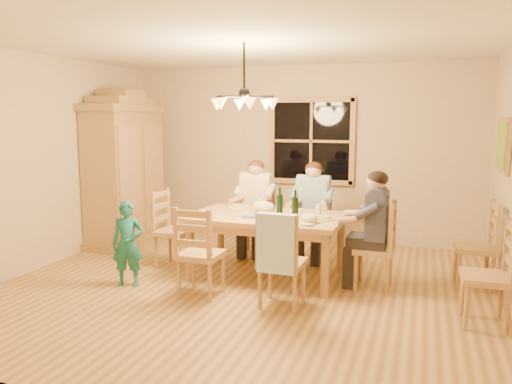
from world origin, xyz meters
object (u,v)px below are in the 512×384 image
(armoire, at_px, (125,174))
(chair_near_right, at_px, (282,277))
(dining_table, at_px, (267,223))
(adult_slate_man, at_px, (375,215))
(chair_far_left, at_px, (256,234))
(chair_near_left, at_px, (201,268))
(chair_far_right, at_px, (312,238))
(wine_bottle_a, at_px, (280,201))
(adult_woman, at_px, (256,196))
(adult_plaid_man, at_px, (313,199))
(child, at_px, (128,244))
(chair_end_right, at_px, (373,262))
(wine_bottle_b, at_px, (295,204))
(chandelier, at_px, (244,102))
(chair_spare_front, at_px, (485,293))
(chair_spare_back, at_px, (474,261))
(chair_end_left, at_px, (174,243))

(armoire, relative_size, chair_near_right, 2.32)
(dining_table, relative_size, adult_slate_man, 2.11)
(chair_far_left, bearing_deg, chair_near_left, 90.00)
(chair_far_right, xyz_separation_m, chair_near_right, (0.06, -1.72, 0.00))
(adult_slate_man, height_order, wine_bottle_a, adult_slate_man)
(dining_table, height_order, adult_woman, adult_woman)
(adult_plaid_man, height_order, child, adult_plaid_man)
(chair_end_right, bearing_deg, wine_bottle_b, 95.37)
(armoire, height_order, adult_woman, armoire)
(chandelier, relative_size, chair_spare_front, 0.78)
(wine_bottle_b, relative_size, child, 0.34)
(adult_woman, relative_size, child, 0.89)
(chair_far_right, relative_size, wine_bottle_b, 3.00)
(chair_spare_back, bearing_deg, chair_near_left, 110.48)
(chair_far_left, relative_size, wine_bottle_b, 3.00)
(wine_bottle_a, bearing_deg, chair_far_right, 74.56)
(chair_near_left, relative_size, wine_bottle_a, 3.00)
(adult_slate_man, bearing_deg, chair_spare_back, -66.98)
(adult_plaid_man, xyz_separation_m, chair_spare_back, (1.96, -0.45, -0.54))
(chair_near_right, relative_size, chair_end_left, 1.00)
(chair_near_right, distance_m, chair_end_right, 1.18)
(chair_far_right, distance_m, chair_spare_front, 2.51)
(chair_far_right, xyz_separation_m, adult_woman, (-0.81, 0.02, 0.54))
(chair_near_right, relative_size, chair_spare_back, 1.00)
(wine_bottle_a, bearing_deg, adult_slate_man, -3.24)
(adult_plaid_man, relative_size, adult_slate_man, 1.00)
(chair_far_left, distance_m, chair_end_left, 1.18)
(chair_near_right, distance_m, adult_slate_man, 1.30)
(chair_near_left, height_order, wine_bottle_b, wine_bottle_b)
(chair_end_right, height_order, wine_bottle_a, wine_bottle_a)
(adult_woman, bearing_deg, chair_end_left, 46.74)
(chandelier, bearing_deg, armoire, 150.69)
(chair_near_left, distance_m, adult_plaid_man, 1.98)
(chandelier, bearing_deg, chair_far_left, 103.56)
(chair_far_right, distance_m, adult_slate_man, 1.36)
(armoire, height_order, chair_far_right, armoire)
(dining_table, distance_m, chair_far_right, 1.00)
(chandelier, relative_size, chair_end_left, 0.78)
(chair_near_right, relative_size, wine_bottle_b, 3.00)
(chair_end_left, xyz_separation_m, adult_slate_man, (2.53, -0.06, 0.54))
(armoire, height_order, wine_bottle_b, armoire)
(chair_far_left, height_order, wine_bottle_a, wine_bottle_a)
(wine_bottle_b, bearing_deg, dining_table, 165.95)
(wine_bottle_a, xyz_separation_m, chair_spare_back, (2.19, 0.36, -0.62))
(dining_table, bearing_deg, wine_bottle_b, -14.05)
(wine_bottle_a, relative_size, child, 0.34)
(chandelier, distance_m, chair_spare_front, 3.04)
(chandelier, distance_m, armoire, 2.96)
(wine_bottle_a, bearing_deg, adult_woman, 124.91)
(child, xyz_separation_m, chair_spare_front, (3.74, 0.11, -0.19))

